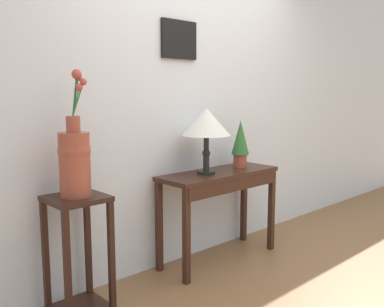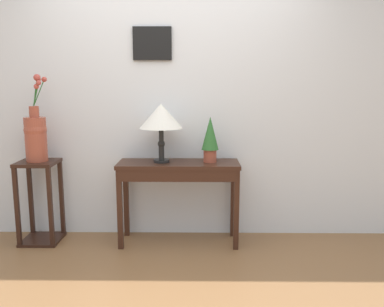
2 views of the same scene
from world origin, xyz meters
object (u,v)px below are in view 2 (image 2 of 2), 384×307
(table_lamp, at_px, (161,117))
(flower_vase_tall, at_px, (36,134))
(potted_plant_on_console, at_px, (210,137))
(pedestal_stand_left, at_px, (40,202))
(console_table, at_px, (179,176))

(table_lamp, bearing_deg, flower_vase_tall, 179.53)
(potted_plant_on_console, xyz_separation_m, flower_vase_tall, (-1.55, -0.01, 0.03))
(pedestal_stand_left, height_order, flower_vase_tall, flower_vase_tall)
(potted_plant_on_console, height_order, pedestal_stand_left, potted_plant_on_console)
(console_table, bearing_deg, pedestal_stand_left, 178.60)
(flower_vase_tall, bearing_deg, potted_plant_on_console, 0.41)
(console_table, bearing_deg, table_lamp, 171.61)
(pedestal_stand_left, bearing_deg, console_table, -1.40)
(console_table, height_order, pedestal_stand_left, pedestal_stand_left)
(potted_plant_on_console, distance_m, pedestal_stand_left, 1.66)
(console_table, height_order, table_lamp, table_lamp)
(potted_plant_on_console, bearing_deg, console_table, -171.37)
(potted_plant_on_console, distance_m, flower_vase_tall, 1.55)
(console_table, xyz_separation_m, table_lamp, (-0.15, 0.02, 0.52))
(pedestal_stand_left, bearing_deg, flower_vase_tall, 16.06)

